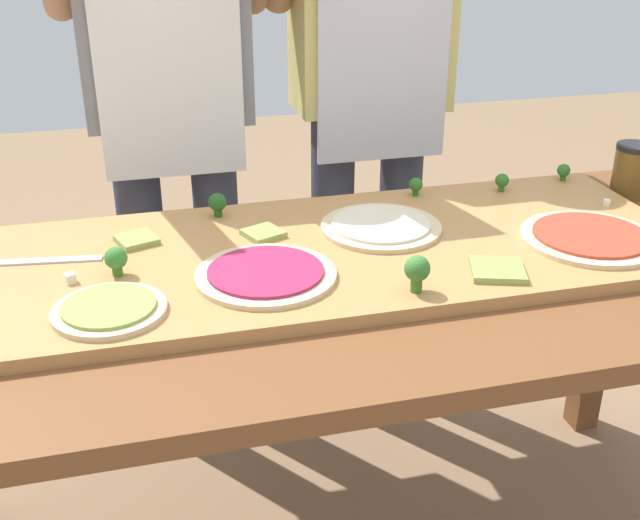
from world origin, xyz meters
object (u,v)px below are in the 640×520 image
(pizza_slice_near_right, at_px, (137,240))
(broccoli_floret_front_mid, at_px, (502,181))
(cheese_crumble_c, at_px, (607,203))
(broccoli_floret_center_left, at_px, (218,203))
(pizza_slice_far_right, at_px, (497,270))
(broccoli_floret_front_left, at_px, (417,270))
(prep_table, at_px, (343,317))
(sauce_jar, at_px, (632,170))
(pizza_whole_tomato_red, at_px, (590,237))
(pizza_whole_beet_magenta, at_px, (266,274))
(broccoli_floret_center_right, at_px, (416,185))
(broccoli_floret_back_left, at_px, (564,171))
(cook_left, at_px, (168,82))
(broccoli_floret_front_right, at_px, (116,259))
(pizza_whole_cheese_artichoke, at_px, (381,226))
(pizza_whole_pesto_green, at_px, (109,309))
(cook_right, at_px, (371,71))
(pizza_slice_far_left, at_px, (263,233))
(cheese_crumble_a, at_px, (70,278))

(pizza_slice_near_right, distance_m, broccoli_floret_front_mid, 0.84)
(cheese_crumble_c, bearing_deg, broccoli_floret_center_left, 169.87)
(pizza_slice_far_right, bearing_deg, broccoli_floret_front_left, -169.64)
(broccoli_floret_front_mid, bearing_deg, prep_table, -149.01)
(broccoli_floret_center_left, distance_m, sauce_jar, 0.98)
(pizza_whole_tomato_red, xyz_separation_m, broccoli_floret_front_mid, (-0.04, 0.30, 0.02))
(broccoli_floret_center_left, bearing_deg, pizza_whole_beet_magenta, -82.02)
(sauce_jar, bearing_deg, cheese_crumble_c, -141.72)
(broccoli_floret_center_right, distance_m, broccoli_floret_back_left, 0.38)
(cook_left, bearing_deg, broccoli_floret_center_left, -81.26)
(broccoli_floret_front_right, bearing_deg, pizza_whole_cheese_artichoke, 8.81)
(pizza_slice_far_right, height_order, broccoli_floret_back_left, broccoli_floret_back_left)
(pizza_slice_near_right, xyz_separation_m, broccoli_floret_back_left, (1.01, 0.12, 0.02))
(pizza_whole_pesto_green, distance_m, pizza_whole_cheese_artichoke, 0.59)
(pizza_whole_tomato_red, height_order, broccoli_floret_center_left, broccoli_floret_center_left)
(pizza_whole_cheese_artichoke, distance_m, broccoli_floret_center_left, 0.35)
(cheese_crumble_c, relative_size, cook_right, 0.01)
(prep_table, bearing_deg, broccoli_floret_front_left, -58.47)
(broccoli_floret_center_right, relative_size, cheese_crumble_c, 3.04)
(pizza_slice_far_left, height_order, broccoli_floret_front_mid, broccoli_floret_front_mid)
(pizza_slice_far_right, bearing_deg, broccoli_floret_front_right, 166.33)
(broccoli_floret_front_left, height_order, broccoli_floret_center_left, broccoli_floret_front_left)
(broccoli_floret_back_left, relative_size, broccoli_floret_front_left, 0.61)
(pizza_slice_near_right, height_order, broccoli_floret_center_left, broccoli_floret_center_left)
(pizza_whole_beet_magenta, xyz_separation_m, pizza_whole_pesto_green, (-0.28, -0.06, 0.00))
(cheese_crumble_a, bearing_deg, pizza_whole_pesto_green, -63.32)
(pizza_whole_pesto_green, distance_m, broccoli_floret_back_left, 1.14)
(pizza_whole_pesto_green, distance_m, broccoli_floret_front_right, 0.14)
(sauce_jar, bearing_deg, broccoli_floret_front_mid, 172.44)
(pizza_whole_beet_magenta, distance_m, broccoli_floret_front_left, 0.27)
(broccoli_floret_front_mid, bearing_deg, pizza_slice_near_right, -173.92)
(sauce_jar, xyz_separation_m, cook_right, (-0.51, 0.44, 0.17))
(cheese_crumble_a, xyz_separation_m, cook_right, (0.76, 0.64, 0.20))
(broccoli_floret_front_mid, relative_size, cheese_crumble_c, 3.05)
(cheese_crumble_a, relative_size, sauce_jar, 0.14)
(broccoli_floret_front_right, bearing_deg, pizza_whole_pesto_green, -96.66)
(broccoli_floret_front_left, relative_size, cook_left, 0.04)
(pizza_whole_pesto_green, height_order, pizza_whole_cheese_artichoke, same)
(prep_table, height_order, broccoli_floret_front_left, broccoli_floret_front_left)
(sauce_jar, distance_m, cook_left, 1.14)
(broccoli_floret_center_left, relative_size, cook_right, 0.03)
(cheese_crumble_c, xyz_separation_m, cook_left, (-0.91, 0.54, 0.20))
(pizza_slice_near_right, relative_size, cheese_crumble_c, 5.23)
(broccoli_floret_center_right, height_order, cheese_crumble_a, broccoli_floret_center_right)
(prep_table, relative_size, cheese_crumble_c, 129.85)
(broccoli_floret_back_left, height_order, broccoli_floret_center_left, broccoli_floret_center_left)
(broccoli_floret_back_left, xyz_separation_m, broccoli_floret_center_left, (-0.84, -0.02, 0.01))
(pizza_slice_far_left, distance_m, broccoli_floret_front_left, 0.37)
(prep_table, height_order, broccoli_floret_back_left, broccoli_floret_back_left)
(broccoli_floret_front_right, relative_size, broccoli_floret_back_left, 1.35)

